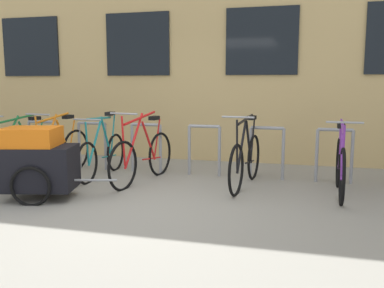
{
  "coord_description": "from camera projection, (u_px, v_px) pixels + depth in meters",
  "views": [
    {
      "loc": [
        1.96,
        -4.6,
        1.49
      ],
      "look_at": [
        0.32,
        1.6,
        0.55
      ],
      "focal_mm": 39.1,
      "sensor_mm": 36.0,
      "label": 1
    }
  ],
  "objects": [
    {
      "name": "ground_plane",
      "position": [
        134.0,
        206.0,
        5.11
      ],
      "size": [
        42.0,
        42.0,
        0.0
      ],
      "primitive_type": "plane",
      "color": "gray"
    },
    {
      "name": "storefront_building",
      "position": [
        229.0,
        25.0,
        10.95
      ],
      "size": [
        28.0,
        6.75,
        5.98
      ],
      "color": "tan",
      "rests_on": "ground"
    },
    {
      "name": "bike_rack",
      "position": [
        204.0,
        145.0,
        6.75
      ],
      "size": [
        6.55,
        0.05,
        0.83
      ],
      "color": "gray",
      "rests_on": "ground"
    },
    {
      "name": "bicycle_purple",
      "position": [
        340.0,
        166.0,
        5.61
      ],
      "size": [
        0.44,
        1.68,
        1.05
      ],
      "color": "black",
      "rests_on": "ground"
    },
    {
      "name": "bicycle_black",
      "position": [
        246.0,
        160.0,
        6.06
      ],
      "size": [
        0.44,
        1.76,
        1.08
      ],
      "color": "black",
      "rests_on": "ground"
    },
    {
      "name": "bicycle_orange",
      "position": [
        58.0,
        152.0,
        6.8
      ],
      "size": [
        0.44,
        1.67,
        1.06
      ],
      "color": "black",
      "rests_on": "ground"
    },
    {
      "name": "bicycle_teal",
      "position": [
        102.0,
        153.0,
        6.72
      ],
      "size": [
        0.44,
        1.67,
        1.04
      ],
      "color": "black",
      "rests_on": "ground"
    },
    {
      "name": "bicycle_green",
      "position": [
        20.0,
        151.0,
        7.0
      ],
      "size": [
        0.51,
        1.7,
        1.02
      ],
      "color": "black",
      "rests_on": "ground"
    },
    {
      "name": "bicycle_red",
      "position": [
        143.0,
        156.0,
        6.34
      ],
      "size": [
        0.47,
        1.79,
        1.1
      ],
      "color": "black",
      "rests_on": "ground"
    },
    {
      "name": "bike_trailer",
      "position": [
        38.0,
        161.0,
        5.4
      ],
      "size": [
        1.48,
        0.8,
        0.95
      ],
      "color": "black",
      "rests_on": "ground"
    }
  ]
}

